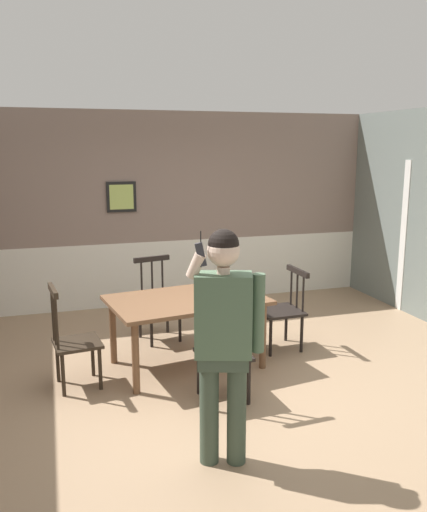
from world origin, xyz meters
TOP-DOWN VIEW (x-y plane):
  - ground_plane at (0.00, 0.00)m, footprint 7.18×7.18m
  - room_back_partition at (-0.00, 2.82)m, footprint 6.53×0.17m
  - dining_table at (-0.17, 0.44)m, footprint 1.70×1.22m
  - chair_near_window at (-0.05, -0.44)m, footprint 0.46×0.46m
  - chair_by_doorway at (-1.34, 0.27)m, footprint 0.48×0.48m
  - chair_at_table_head at (0.99, 0.60)m, footprint 0.50×0.50m
  - chair_opposite_corner at (-0.30, 1.32)m, footprint 0.54×0.54m
  - person_figure at (-0.36, -1.34)m, footprint 0.54×0.33m

SIDE VIEW (x-z plane):
  - ground_plane at x=0.00m, z-range 0.00..0.00m
  - chair_near_window at x=-0.05m, z-range -0.01..0.93m
  - chair_at_table_head at x=0.99m, z-range 0.00..0.92m
  - chair_opposite_corner at x=-0.30m, z-range -0.02..0.96m
  - chair_by_doorway at x=-1.34m, z-range -0.03..0.97m
  - dining_table at x=-0.17m, z-range 0.28..1.02m
  - person_figure at x=-0.36m, z-range 0.13..1.86m
  - room_back_partition at x=0.00m, z-range -0.05..2.72m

